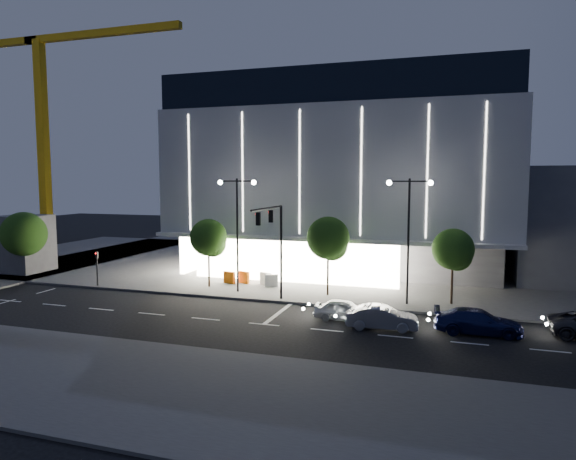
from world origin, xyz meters
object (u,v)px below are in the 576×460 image
(tree_left, at_px, (209,240))
(car_third, at_px, (478,322))
(barrier_d, at_px, (266,278))
(barrier_a, at_px, (244,277))
(street_lamp_east, at_px, (409,222))
(car_second, at_px, (382,318))
(street_lamp_west, at_px, (237,218))
(tree_right, at_px, (453,251))
(barrier_b, at_px, (271,281))
(barrier_c, at_px, (229,277))
(traffic_mast, at_px, (274,235))
(tree_mid, at_px, (328,240))
(tower_crane, at_px, (47,95))
(car_lead, at_px, (344,310))
(ped_signal_far, at_px, (97,265))

(tree_left, relative_size, car_third, 1.16)
(car_third, xyz_separation_m, barrier_d, (-16.37, 8.66, -0.07))
(car_third, distance_m, barrier_a, 20.24)
(street_lamp_east, relative_size, car_second, 2.12)
(street_lamp_west, xyz_separation_m, car_second, (12.06, -6.23, -5.26))
(tree_right, relative_size, barrier_b, 5.01)
(tree_right, relative_size, barrier_c, 5.01)
(traffic_mast, xyz_separation_m, barrier_b, (-2.12, 5.20, -4.38))
(street_lamp_west, bearing_deg, tree_mid, 8.26)
(tower_crane, bearing_deg, car_third, -26.35)
(car_lead, relative_size, car_second, 0.91)
(tree_right, bearing_deg, car_second, -118.66)
(tower_crane, distance_m, barrier_c, 45.39)
(tower_crane, distance_m, tree_right, 60.22)
(tree_left, distance_m, barrier_c, 3.91)
(car_third, distance_m, barrier_d, 18.52)
(street_lamp_west, height_order, car_second, street_lamp_west)
(ped_signal_far, distance_m, barrier_c, 10.95)
(street_lamp_east, distance_m, barrier_c, 16.10)
(car_second, relative_size, barrier_c, 3.86)
(tree_mid, relative_size, barrier_b, 5.59)
(car_lead, distance_m, barrier_b, 10.80)
(barrier_b, bearing_deg, tree_right, -31.07)
(traffic_mast, bearing_deg, car_second, -23.90)
(barrier_d, bearing_deg, barrier_b, -20.64)
(tower_crane, height_order, car_lead, tower_crane)
(street_lamp_east, relative_size, barrier_d, 8.18)
(barrier_a, height_order, barrier_d, same)
(car_third, bearing_deg, barrier_b, 60.70)
(car_third, bearing_deg, tower_crane, 61.43)
(ped_signal_far, relative_size, car_third, 0.61)
(tree_mid, xyz_separation_m, car_second, (5.03, -7.25, -3.63))
(ped_signal_far, relative_size, car_lead, 0.78)
(street_lamp_west, xyz_separation_m, tree_left, (-2.97, 1.02, -1.92))
(tree_mid, distance_m, tree_right, 9.01)
(street_lamp_east, distance_m, barrier_a, 15.14)
(tree_right, distance_m, barrier_d, 15.40)
(barrier_a, xyz_separation_m, barrier_c, (-1.13, -0.46, 0.00))
(street_lamp_west, bearing_deg, street_lamp_east, 0.00)
(tree_mid, distance_m, car_second, 9.55)
(traffic_mast, height_order, barrier_d, traffic_mast)
(street_lamp_west, distance_m, street_lamp_east, 13.00)
(street_lamp_west, height_order, tree_left, street_lamp_west)
(car_lead, relative_size, barrier_d, 3.52)
(street_lamp_west, bearing_deg, tower_crane, 149.88)
(barrier_a, bearing_deg, street_lamp_west, -54.73)
(traffic_mast, xyz_separation_m, car_second, (8.06, -3.57, -4.33))
(tree_left, xyz_separation_m, barrier_c, (1.01, 1.67, -3.38))
(barrier_b, bearing_deg, car_third, -52.03)
(barrier_d, bearing_deg, car_third, -6.58)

